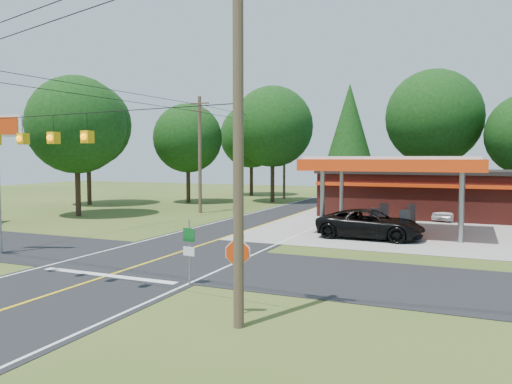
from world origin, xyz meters
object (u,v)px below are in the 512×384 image
at_px(octagonal_stop_sign, 238,259).
at_px(suv_car, 370,224).
at_px(sedan_car, 449,212).
at_px(gas_canopy, 395,166).

bearing_deg(octagonal_stop_sign, suv_car, 86.23).
relative_size(sedan_car, octagonal_stop_sign, 1.69).
bearing_deg(octagonal_stop_sign, gas_canopy, 84.00).
bearing_deg(sedan_car, octagonal_stop_sign, -84.76).
bearing_deg(suv_car, octagonal_stop_sign, 178.15).
height_order(suv_car, octagonal_stop_sign, octagonal_stop_sign).
height_order(sedan_car, octagonal_stop_sign, octagonal_stop_sign).
distance_m(gas_canopy, suv_car, 4.64).
xyz_separation_m(sedan_car, octagonal_stop_sign, (-5.00, -27.01, 1.07)).
distance_m(suv_car, octagonal_stop_sign, 16.07).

